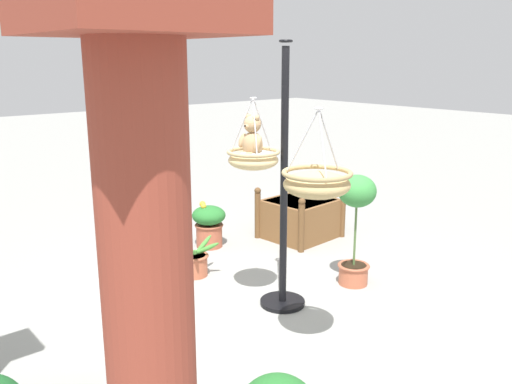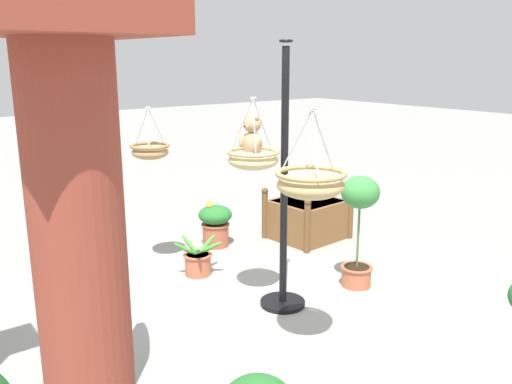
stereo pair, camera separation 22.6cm
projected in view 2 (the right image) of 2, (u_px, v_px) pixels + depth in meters
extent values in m
plane|color=gray|center=(258.00, 305.00, 5.28)|extent=(40.00, 40.00, 0.00)
cylinder|color=black|center=(284.00, 183.00, 4.99)|extent=(0.07, 0.07, 2.46)
cylinder|color=black|center=(283.00, 303.00, 5.28)|extent=(0.44, 0.44, 0.04)
torus|color=black|center=(286.00, 41.00, 4.68)|extent=(0.12, 0.12, 0.02)
ellipsoid|color=tan|center=(253.00, 160.00, 4.90)|extent=(0.46, 0.46, 0.17)
torus|color=tan|center=(253.00, 152.00, 4.88)|extent=(0.49, 0.49, 0.04)
ellipsoid|color=silver|center=(253.00, 158.00, 4.90)|extent=(0.40, 0.40, 0.14)
cylinder|color=#B7B7BC|center=(242.00, 125.00, 4.86)|extent=(0.20, 0.12, 0.49)
cylinder|color=#B7B7BC|center=(254.00, 127.00, 4.72)|extent=(0.20, 0.12, 0.49)
cylinder|color=#B7B7BC|center=(262.00, 124.00, 4.89)|extent=(0.01, 0.22, 0.49)
torus|color=#B7B7BC|center=(253.00, 98.00, 4.76)|extent=(0.06, 0.06, 0.01)
ellipsoid|color=tan|center=(252.00, 145.00, 4.86)|extent=(0.20, 0.17, 0.24)
sphere|color=tan|center=(252.00, 124.00, 4.82)|extent=(0.16, 0.16, 0.16)
ellipsoid|color=tan|center=(247.00, 126.00, 4.78)|extent=(0.07, 0.05, 0.05)
sphere|color=black|center=(245.00, 126.00, 4.77)|extent=(0.02, 0.02, 0.02)
sphere|color=tan|center=(256.00, 118.00, 4.76)|extent=(0.06, 0.06, 0.06)
sphere|color=tan|center=(248.00, 117.00, 4.84)|extent=(0.06, 0.06, 0.06)
ellipsoid|color=tan|center=(257.00, 143.00, 4.76)|extent=(0.06, 0.12, 0.15)
ellipsoid|color=tan|center=(243.00, 140.00, 4.92)|extent=(0.06, 0.12, 0.15)
ellipsoid|color=tan|center=(248.00, 156.00, 4.79)|extent=(0.07, 0.14, 0.07)
ellipsoid|color=tan|center=(241.00, 154.00, 4.87)|extent=(0.07, 0.14, 0.07)
ellipsoid|color=tan|center=(311.00, 185.00, 3.92)|extent=(0.50, 0.50, 0.19)
torus|color=tan|center=(311.00, 174.00, 3.90)|extent=(0.52, 0.52, 0.04)
cylinder|color=#B7B7BC|center=(297.00, 141.00, 3.88)|extent=(0.21, 0.13, 0.47)
cylinder|color=#B7B7BC|center=(315.00, 144.00, 3.73)|extent=(0.21, 0.13, 0.47)
cylinder|color=#B7B7BC|center=(323.00, 140.00, 3.91)|extent=(0.01, 0.24, 0.47)
torus|color=#B7B7BC|center=(313.00, 109.00, 3.78)|extent=(0.06, 0.06, 0.01)
ellipsoid|color=#A37F51|center=(150.00, 152.00, 5.89)|extent=(0.40, 0.40, 0.16)
torus|color=olive|center=(150.00, 146.00, 5.88)|extent=(0.43, 0.43, 0.04)
cylinder|color=#B7B7BC|center=(142.00, 126.00, 5.86)|extent=(0.18, 0.11, 0.42)
cylinder|color=#B7B7BC|center=(148.00, 128.00, 5.74)|extent=(0.18, 0.11, 0.42)
cylinder|color=#B7B7BC|center=(157.00, 126.00, 5.88)|extent=(0.01, 0.20, 0.42)
torus|color=#B7B7BC|center=(148.00, 107.00, 5.78)|extent=(0.06, 0.06, 0.01)
cube|color=brown|center=(60.00, 13.00, 1.20)|extent=(0.44, 0.44, 0.10)
cube|color=brown|center=(307.00, 219.00, 7.18)|extent=(0.83, 0.90, 0.52)
cube|color=#382819|center=(308.00, 203.00, 7.13)|extent=(0.73, 0.79, 0.06)
cylinder|color=brown|center=(307.00, 229.00, 6.62)|extent=(0.08, 0.08, 0.62)
cylinder|color=brown|center=(265.00, 216.00, 7.18)|extent=(0.08, 0.08, 0.62)
cylinder|color=brown|center=(350.00, 216.00, 7.17)|extent=(0.08, 0.08, 0.62)
cylinder|color=brown|center=(308.00, 204.00, 7.72)|extent=(0.08, 0.08, 0.62)
sphere|color=brown|center=(308.00, 202.00, 6.54)|extent=(0.09, 0.09, 0.09)
sphere|color=brown|center=(265.00, 191.00, 7.09)|extent=(0.09, 0.09, 0.09)
sphere|color=brown|center=(351.00, 191.00, 7.08)|extent=(0.09, 0.09, 0.09)
sphere|color=brown|center=(308.00, 181.00, 7.64)|extent=(0.09, 0.09, 0.09)
cylinder|color=#BC6042|center=(198.00, 264.00, 5.99)|extent=(0.29, 0.29, 0.24)
torus|color=#A9573B|center=(198.00, 255.00, 5.97)|extent=(0.32, 0.32, 0.03)
cylinder|color=#382819|center=(198.00, 255.00, 5.97)|extent=(0.25, 0.25, 0.03)
ellipsoid|color=#478E38|center=(190.00, 244.00, 6.04)|extent=(0.30, 0.09, 0.20)
ellipsoid|color=#478E38|center=(186.00, 249.00, 5.89)|extent=(0.12, 0.30, 0.22)
ellipsoid|color=#478E38|center=(198.00, 251.00, 5.80)|extent=(0.30, 0.20, 0.17)
ellipsoid|color=#478E38|center=(210.00, 248.00, 5.92)|extent=(0.26, 0.24, 0.19)
ellipsoid|color=#478E38|center=(206.00, 245.00, 6.04)|extent=(0.09, 0.30, 0.22)
cylinder|color=#BC6042|center=(356.00, 276.00, 5.70)|extent=(0.31, 0.31, 0.22)
torus|color=#A9573B|center=(357.00, 267.00, 5.68)|extent=(0.34, 0.34, 0.03)
cylinder|color=#382819|center=(357.00, 268.00, 5.68)|extent=(0.27, 0.27, 0.03)
cylinder|color=#4C6B38|center=(358.00, 237.00, 5.60)|extent=(0.02, 0.02, 0.65)
ellipsoid|color=#38843D|center=(360.00, 192.00, 5.48)|extent=(0.40, 0.40, 0.34)
cylinder|color=#AD563D|center=(216.00, 235.00, 6.90)|extent=(0.33, 0.33, 0.30)
torus|color=#9C4E37|center=(215.00, 225.00, 6.87)|extent=(0.37, 0.37, 0.03)
cylinder|color=#382819|center=(215.00, 225.00, 6.87)|extent=(0.29, 0.29, 0.03)
ellipsoid|color=#28702D|center=(215.00, 215.00, 6.84)|extent=(0.43, 0.43, 0.24)
sphere|color=gold|center=(209.00, 203.00, 6.91)|extent=(0.08, 0.08, 0.08)
sphere|color=gold|center=(210.00, 206.00, 6.78)|extent=(0.07, 0.07, 0.07)
cube|color=#286B3D|center=(113.00, 290.00, 3.83)|extent=(0.61, 0.26, 0.90)
cylinder|color=#286B3D|center=(108.00, 222.00, 3.71)|extent=(0.61, 0.26, 0.64)
cylinder|color=#4C4C4C|center=(116.00, 346.00, 4.23)|extent=(0.05, 0.05, 0.30)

